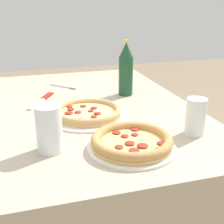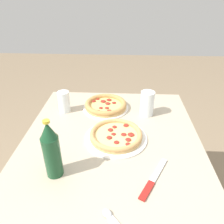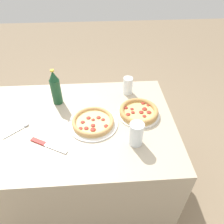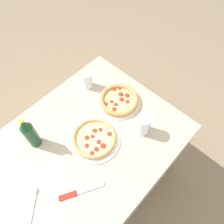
{
  "view_description": "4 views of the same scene",
  "coord_description": "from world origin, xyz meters",
  "px_view_note": "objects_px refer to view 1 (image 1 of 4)",
  "views": [
    {
      "loc": [
        1.2,
        -0.25,
        1.15
      ],
      "look_at": [
        0.3,
        0.02,
        0.8
      ],
      "focal_mm": 50.0,
      "sensor_mm": 36.0,
      "label": 1
    },
    {
      "loc": [
        -0.72,
        -0.05,
        1.37
      ],
      "look_at": [
        0.28,
        0.0,
        0.77
      ],
      "focal_mm": 35.0,
      "sensor_mm": 36.0,
      "label": 2
    },
    {
      "loc": [
        0.17,
        -0.98,
        1.64
      ],
      "look_at": [
        0.24,
        0.02,
        0.77
      ],
      "focal_mm": 35.0,
      "sensor_mm": 36.0,
      "label": 3
    },
    {
      "loc": [
        -0.19,
        -0.45,
        1.86
      ],
      "look_at": [
        0.3,
        0.01,
        0.77
      ],
      "focal_mm": 35.0,
      "sensor_mm": 36.0,
      "label": 4
    }
  ],
  "objects_px": {
    "pizza_salami": "(132,142)",
    "glass_orange_juice": "(195,118)",
    "knife": "(42,100)",
    "beer_bottle": "(126,70)",
    "spoon": "(66,86)",
    "pizza_pepperoni": "(88,113)",
    "glass_cola": "(49,130)"
  },
  "relations": [
    {
      "from": "beer_bottle",
      "to": "glass_cola",
      "type": "bearing_deg",
      "value": -40.12
    },
    {
      "from": "glass_orange_juice",
      "to": "knife",
      "type": "relative_size",
      "value": 0.57
    },
    {
      "from": "glass_cola",
      "to": "beer_bottle",
      "type": "bearing_deg",
      "value": 139.88
    },
    {
      "from": "beer_bottle",
      "to": "knife",
      "type": "distance_m",
      "value": 0.4
    },
    {
      "from": "glass_orange_juice",
      "to": "spoon",
      "type": "xyz_separation_m",
      "value": [
        -0.68,
        -0.32,
        -0.05
      ]
    },
    {
      "from": "glass_cola",
      "to": "spoon",
      "type": "height_order",
      "value": "glass_cola"
    },
    {
      "from": "spoon",
      "to": "pizza_salami",
      "type": "bearing_deg",
      "value": 6.77
    },
    {
      "from": "pizza_salami",
      "to": "glass_orange_juice",
      "type": "xyz_separation_m",
      "value": [
        -0.04,
        0.24,
        0.03
      ]
    },
    {
      "from": "pizza_salami",
      "to": "knife",
      "type": "bearing_deg",
      "value": -157.73
    },
    {
      "from": "pizza_pepperoni",
      "to": "knife",
      "type": "distance_m",
      "value": 0.3
    },
    {
      "from": "pizza_salami",
      "to": "glass_orange_juice",
      "type": "distance_m",
      "value": 0.24
    },
    {
      "from": "pizza_pepperoni",
      "to": "spoon",
      "type": "height_order",
      "value": "pizza_pepperoni"
    },
    {
      "from": "pizza_salami",
      "to": "glass_cola",
      "type": "distance_m",
      "value": 0.25
    },
    {
      "from": "beer_bottle",
      "to": "spoon",
      "type": "relative_size",
      "value": 1.81
    },
    {
      "from": "pizza_pepperoni",
      "to": "glass_cola",
      "type": "xyz_separation_m",
      "value": [
        0.23,
        -0.16,
        0.05
      ]
    },
    {
      "from": "pizza_pepperoni",
      "to": "beer_bottle",
      "type": "distance_m",
      "value": 0.35
    },
    {
      "from": "pizza_pepperoni",
      "to": "spoon",
      "type": "relative_size",
      "value": 2.17
    },
    {
      "from": "beer_bottle",
      "to": "knife",
      "type": "xyz_separation_m",
      "value": [
        -0.02,
        -0.38,
        -0.12
      ]
    },
    {
      "from": "pizza_pepperoni",
      "to": "glass_cola",
      "type": "relative_size",
      "value": 2.14
    },
    {
      "from": "pizza_salami",
      "to": "glass_cola",
      "type": "relative_size",
      "value": 1.91
    },
    {
      "from": "beer_bottle",
      "to": "spoon",
      "type": "height_order",
      "value": "beer_bottle"
    },
    {
      "from": "glass_cola",
      "to": "knife",
      "type": "relative_size",
      "value": 0.65
    },
    {
      "from": "beer_bottle",
      "to": "spoon",
      "type": "bearing_deg",
      "value": -129.12
    },
    {
      "from": "beer_bottle",
      "to": "knife",
      "type": "bearing_deg",
      "value": -92.62
    },
    {
      "from": "beer_bottle",
      "to": "spoon",
      "type": "xyz_separation_m",
      "value": [
        -0.2,
        -0.25,
        -0.11
      ]
    },
    {
      "from": "pizza_salami",
      "to": "beer_bottle",
      "type": "bearing_deg",
      "value": 163.1
    },
    {
      "from": "glass_cola",
      "to": "knife",
      "type": "distance_m",
      "value": 0.49
    },
    {
      "from": "glass_orange_juice",
      "to": "knife",
      "type": "height_order",
      "value": "glass_orange_juice"
    },
    {
      "from": "knife",
      "to": "spoon",
      "type": "distance_m",
      "value": 0.23
    },
    {
      "from": "glass_cola",
      "to": "spoon",
      "type": "relative_size",
      "value": 1.02
    },
    {
      "from": "glass_cola",
      "to": "glass_orange_juice",
      "type": "height_order",
      "value": "glass_cola"
    },
    {
      "from": "glass_orange_juice",
      "to": "knife",
      "type": "xyz_separation_m",
      "value": [
        -0.5,
        -0.46,
        -0.05
      ]
    }
  ]
}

